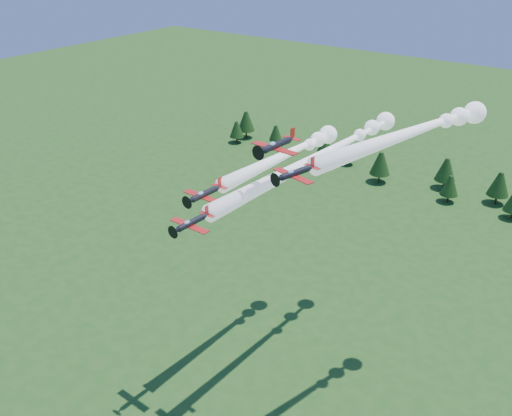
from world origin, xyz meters
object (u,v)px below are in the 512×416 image
Objects in this scene: plane_right at (419,129)px; plane_lead at (328,152)px; plane_left at (291,152)px; plane_slot at (276,145)px.

plane_lead is at bearing -171.63° from plane_right.
plane_slot is (9.94, -19.91, 9.49)m from plane_left.
plane_left is 24.19m from plane_slot.
plane_lead is 9.17m from plane_left.
plane_lead is at bearing -8.63° from plane_left.
plane_right is at bearing 52.79° from plane_slot.
plane_right is 5.32× the size of plane_slot.
plane_slot is at bearing -60.74° from plane_left.
plane_lead is at bearing 98.75° from plane_slot.
plane_left is 0.93× the size of plane_right.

